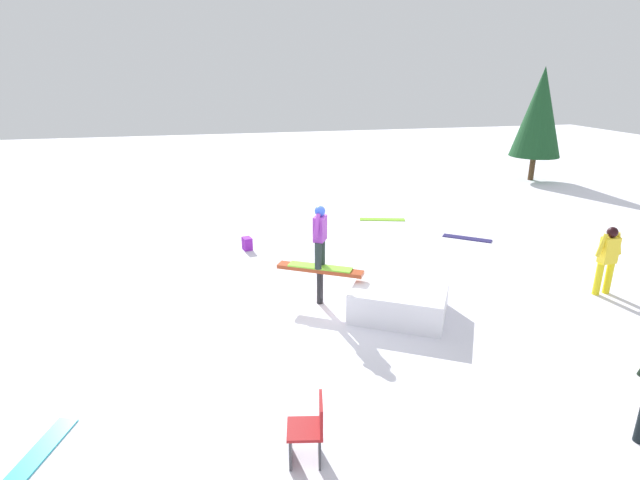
# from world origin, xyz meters

# --- Properties ---
(ground_plane) EXTENTS (60.00, 60.00, 0.00)m
(ground_plane) POSITION_xyz_m (0.00, 0.00, 0.00)
(ground_plane) COLOR white
(rail_feature) EXTENTS (1.70, 1.17, 0.80)m
(rail_feature) POSITION_xyz_m (0.00, 0.00, 0.66)
(rail_feature) COLOR black
(rail_feature) RESTS_ON ground
(snow_kicker_ramp) EXTENTS (2.32, 2.21, 0.61)m
(snow_kicker_ramp) POSITION_xyz_m (-1.42, 0.86, 0.30)
(snow_kicker_ramp) COLOR white
(snow_kicker_ramp) RESTS_ON ground
(main_rider_on_rail) EXTENTS (1.29, 0.91, 1.31)m
(main_rider_on_rail) POSITION_xyz_m (0.00, 0.00, 1.45)
(main_rider_on_rail) COLOR #81D433
(main_rider_on_rail) RESTS_ON rail_feature
(bystander_yellow) EXTENTS (0.66, 0.23, 1.53)m
(bystander_yellow) POSITION_xyz_m (-6.10, 0.94, 0.86)
(bystander_yellow) COLOR yellow
(bystander_yellow) RESTS_ON ground
(loose_snowboard_navy) EXTENTS (1.25, 1.07, 0.02)m
(loose_snowboard_navy) POSITION_xyz_m (-5.12, -3.14, 0.01)
(loose_snowboard_navy) COLOR navy
(loose_snowboard_navy) RESTS_ON ground
(loose_snowboard_cyan) EXTENTS (0.77, 1.53, 0.02)m
(loose_snowboard_cyan) POSITION_xyz_m (4.52, 3.52, 0.01)
(loose_snowboard_cyan) COLOR #30B3C5
(loose_snowboard_cyan) RESTS_ON ground
(loose_snowboard_lime) EXTENTS (1.48, 0.67, 0.02)m
(loose_snowboard_lime) POSITION_xyz_m (-3.37, -5.51, 0.01)
(loose_snowboard_lime) COLOR #88D92B
(loose_snowboard_lime) RESTS_ON ground
(folding_chair) EXTENTS (0.52, 0.52, 0.88)m
(folding_chair) POSITION_xyz_m (1.14, 4.30, 0.41)
(folding_chair) COLOR #3F3F44
(folding_chair) RESTS_ON ground
(backpack_on_snow) EXTENTS (0.28, 0.34, 0.34)m
(backpack_on_snow) POSITION_xyz_m (1.19, -3.66, 0.17)
(backpack_on_snow) COLOR purple
(backpack_on_snow) RESTS_ON ground
(pine_tree_near) EXTENTS (2.11, 2.11, 4.80)m
(pine_tree_near) POSITION_xyz_m (-11.94, -9.95, 2.92)
(pine_tree_near) COLOR #4C331E
(pine_tree_near) RESTS_ON ground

